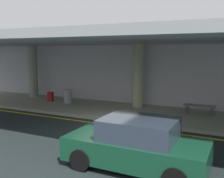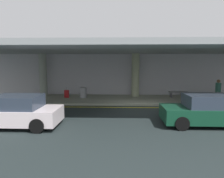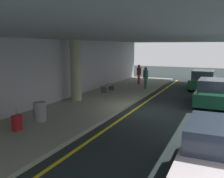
% 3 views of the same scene
% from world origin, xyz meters
% --- Properties ---
extents(ground_plane, '(60.00, 60.00, 0.00)m').
position_xyz_m(ground_plane, '(0.00, 0.00, 0.00)').
color(ground_plane, '#202929').
extents(sidewalk, '(26.00, 4.20, 0.15)m').
position_xyz_m(sidewalk, '(0.00, 3.10, 0.07)').
color(sidewalk, gray).
rests_on(sidewalk, ground).
extents(lane_stripe_yellow, '(26.00, 0.14, 0.01)m').
position_xyz_m(lane_stripe_yellow, '(0.00, 0.52, 0.00)').
color(lane_stripe_yellow, yellow).
rests_on(lane_stripe_yellow, ground).
extents(support_column_far_left, '(0.65, 0.65, 3.65)m').
position_xyz_m(support_column_far_left, '(-8.00, 4.35, 1.97)').
color(support_column_far_left, gray).
rests_on(support_column_far_left, sidewalk).
extents(support_column_left_mid, '(0.65, 0.65, 3.65)m').
position_xyz_m(support_column_left_mid, '(0.00, 4.35, 1.97)').
color(support_column_left_mid, gray).
rests_on(support_column_left_mid, sidewalk).
extents(ceiling_overhang, '(28.00, 13.20, 0.30)m').
position_xyz_m(ceiling_overhang, '(0.00, 2.60, 3.95)').
color(ceiling_overhang, '#979D9E').
rests_on(ceiling_overhang, support_column_far_left).
extents(terminal_back_wall, '(26.00, 0.30, 3.80)m').
position_xyz_m(terminal_back_wall, '(0.00, 5.35, 1.90)').
color(terminal_back_wall, '#AEAEB4').
rests_on(terminal_back_wall, ground).
extents(car_white, '(4.10, 1.92, 1.50)m').
position_xyz_m(car_white, '(-6.21, -3.83, 0.71)').
color(car_white, white).
rests_on(car_white, ground).
extents(car_dark_green, '(4.10, 1.92, 1.50)m').
position_xyz_m(car_dark_green, '(2.82, -3.25, 0.71)').
color(car_dark_green, '#12412B').
rests_on(car_dark_green, ground).
extents(person_waiting_for_ride, '(0.38, 0.38, 1.68)m').
position_xyz_m(person_waiting_for_ride, '(5.74, 1.72, 1.11)').
color(person_waiting_for_ride, '#31533E').
rests_on(person_waiting_for_ride, sidewalk).
extents(suitcase_upright_primary, '(0.36, 0.22, 0.90)m').
position_xyz_m(suitcase_upright_primary, '(-5.74, 3.44, 0.46)').
color(suitcase_upright_primary, maroon).
rests_on(suitcase_upright_primary, sidewalk).
extents(bench_metal, '(1.60, 0.50, 0.48)m').
position_xyz_m(bench_metal, '(3.57, 3.91, 0.50)').
color(bench_metal, slate).
rests_on(bench_metal, sidewalk).
extents(trash_bin_steel, '(0.56, 0.56, 0.85)m').
position_xyz_m(trash_bin_steel, '(-4.36, 3.45, 0.57)').
color(trash_bin_steel, gray).
rests_on(trash_bin_steel, sidewalk).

